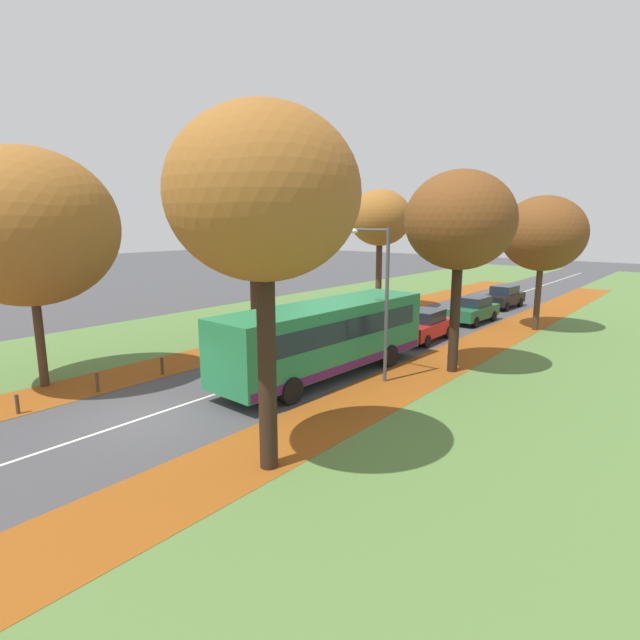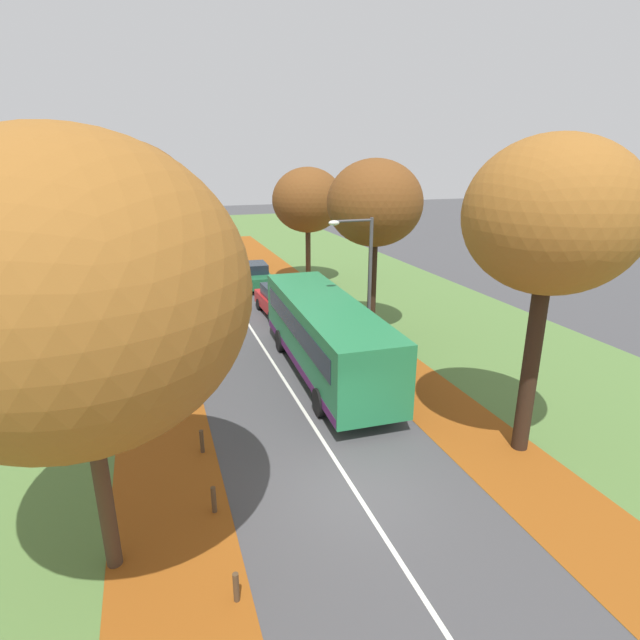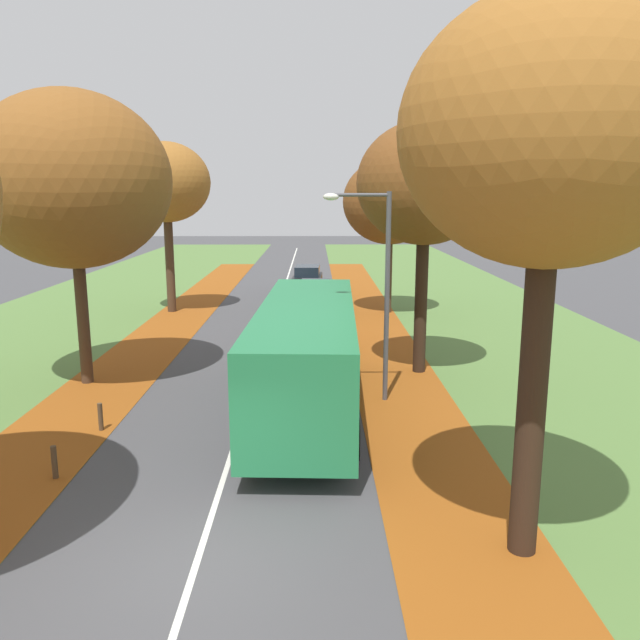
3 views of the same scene
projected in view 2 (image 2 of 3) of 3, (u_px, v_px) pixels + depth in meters
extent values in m
plane|color=#424244|center=(356.00, 492.00, 12.97)|extent=(160.00, 160.00, 0.00)
cube|color=#517538|center=(68.00, 311.00, 28.11)|extent=(12.00, 90.00, 0.01)
cube|color=#8C4714|center=(156.00, 336.00, 24.13)|extent=(2.80, 60.00, 0.00)
cube|color=#517538|center=(367.00, 285.00, 33.77)|extent=(12.00, 90.00, 0.01)
cube|color=#8C4714|center=(334.00, 317.00, 26.96)|extent=(2.80, 60.00, 0.00)
cube|color=silver|center=(231.00, 297.00, 30.94)|extent=(0.12, 80.00, 0.01)
cylinder|color=#422D1E|center=(104.00, 492.00, 10.12)|extent=(0.33, 0.33, 3.62)
ellipsoid|color=#935B23|center=(72.00, 293.00, 8.80)|extent=(6.35, 6.35, 5.72)
cylinder|color=#422D1E|center=(134.00, 322.00, 19.69)|extent=(0.37, 0.37, 4.12)
ellipsoid|color=brown|center=(120.00, 213.00, 18.35)|extent=(5.89, 5.89, 5.30)
cylinder|color=#422D1E|center=(135.00, 257.00, 30.57)|extent=(0.44, 0.44, 4.85)
ellipsoid|color=#935B23|center=(127.00, 189.00, 29.30)|extent=(4.35, 4.35, 3.92)
cylinder|color=black|center=(530.00, 369.00, 14.14)|extent=(0.46, 0.46, 5.14)
ellipsoid|color=#935B23|center=(552.00, 216.00, 12.80)|extent=(4.55, 4.55, 4.09)
cylinder|color=black|center=(372.00, 287.00, 23.97)|extent=(0.42, 0.42, 4.62)
ellipsoid|color=brown|center=(375.00, 203.00, 22.73)|extent=(4.39, 4.39, 3.95)
cylinder|color=#422D1E|center=(308.00, 255.00, 33.86)|extent=(0.34, 0.34, 3.80)
ellipsoid|color=brown|center=(308.00, 200.00, 32.72)|extent=(4.67, 4.67, 4.21)
cylinder|color=#4C3823|center=(236.00, 587.00, 9.69)|extent=(0.12, 0.12, 0.66)
cylinder|color=#4C3823|center=(214.00, 500.00, 12.12)|extent=(0.12, 0.12, 0.71)
cylinder|color=#4C3823|center=(202.00, 442.00, 14.57)|extent=(0.12, 0.12, 0.73)
cylinder|color=#4C3823|center=(195.00, 400.00, 17.05)|extent=(0.12, 0.12, 0.73)
cylinder|color=#47474C|center=(370.00, 291.00, 20.64)|extent=(0.14, 0.14, 6.00)
cylinder|color=#47474C|center=(353.00, 221.00, 19.48)|extent=(1.60, 0.10, 0.10)
ellipsoid|color=silver|center=(334.00, 223.00, 19.25)|extent=(0.44, 0.28, 0.20)
cube|color=#237A47|center=(325.00, 332.00, 19.53)|extent=(2.88, 10.48, 2.50)
cube|color=#19232D|center=(377.00, 377.00, 14.74)|extent=(2.30, 0.18, 1.30)
cube|color=#19232D|center=(325.00, 323.00, 19.40)|extent=(2.87, 9.24, 0.80)
cube|color=#4C1951|center=(325.00, 358.00, 19.86)|extent=(2.89, 10.28, 0.32)
cylinder|color=black|center=(385.00, 393.00, 17.31)|extent=(0.34, 0.97, 0.96)
cylinder|color=black|center=(320.00, 402.00, 16.66)|extent=(0.34, 0.97, 0.96)
cylinder|color=black|center=(331.00, 336.00, 22.85)|extent=(0.34, 0.97, 0.96)
cylinder|color=black|center=(281.00, 341.00, 22.19)|extent=(0.34, 0.97, 0.96)
cube|color=#B21919|center=(279.00, 303.00, 27.21)|extent=(1.82, 4.25, 0.70)
cube|color=#19232D|center=(278.00, 291.00, 27.14)|extent=(1.50, 2.06, 0.60)
cylinder|color=black|center=(300.00, 314.00, 26.42)|extent=(0.24, 0.65, 0.64)
cylinder|color=black|center=(271.00, 318.00, 25.90)|extent=(0.24, 0.65, 0.64)
cylinder|color=black|center=(286.00, 302.00, 28.74)|extent=(0.24, 0.65, 0.64)
cylinder|color=black|center=(259.00, 304.00, 28.21)|extent=(0.24, 0.65, 0.64)
cube|color=#1E6038|center=(256.00, 278.00, 32.90)|extent=(1.86, 4.26, 0.70)
cube|color=#19232D|center=(255.00, 268.00, 32.83)|extent=(1.52, 2.07, 0.60)
cylinder|color=black|center=(272.00, 287.00, 32.04)|extent=(0.24, 0.65, 0.64)
cylinder|color=black|center=(247.00, 288.00, 31.61)|extent=(0.24, 0.65, 0.64)
cylinder|color=black|center=(264.00, 278.00, 34.41)|extent=(0.24, 0.65, 0.64)
cylinder|color=black|center=(241.00, 279.00, 33.98)|extent=(0.24, 0.65, 0.64)
cube|color=black|center=(232.00, 259.00, 38.76)|extent=(1.89, 4.27, 0.70)
cube|color=#19232D|center=(231.00, 251.00, 38.69)|extent=(1.53, 2.08, 0.60)
cylinder|color=black|center=(245.00, 266.00, 37.89)|extent=(0.25, 0.65, 0.64)
cylinder|color=black|center=(224.00, 268.00, 37.47)|extent=(0.25, 0.65, 0.64)
cylinder|color=black|center=(240.00, 260.00, 40.27)|extent=(0.25, 0.65, 0.64)
cylinder|color=black|center=(221.00, 261.00, 39.85)|extent=(0.25, 0.65, 0.64)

